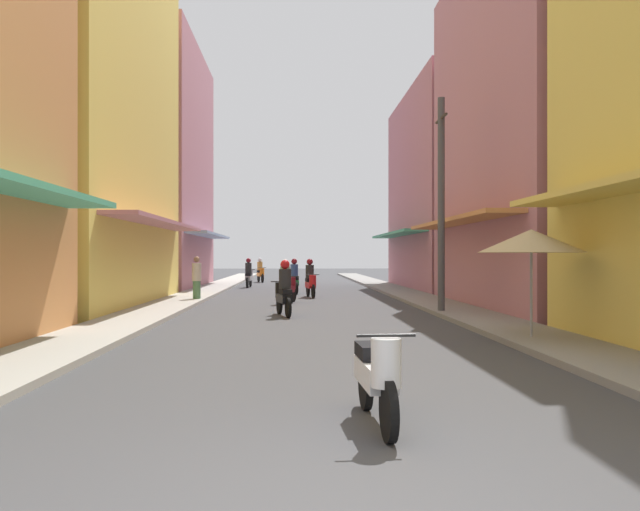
{
  "coord_description": "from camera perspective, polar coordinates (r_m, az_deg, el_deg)",
  "views": [
    {
      "loc": [
        -0.36,
        -3.93,
        1.68
      ],
      "look_at": [
        0.43,
        15.33,
        1.7
      ],
      "focal_mm": 35.96,
      "sensor_mm": 36.0,
      "label": 1
    }
  ],
  "objects": [
    {
      "name": "ground_plane",
      "position": [
        27.35,
        -1.59,
        -3.59
      ],
      "size": [
        120.42,
        120.42,
        0.0
      ],
      "primitive_type": "plane",
      "color": "#424244"
    },
    {
      "name": "sidewalk_left",
      "position": [
        27.66,
        -10.94,
        -3.43
      ],
      "size": [
        1.72,
        62.74,
        0.12
      ],
      "primitive_type": "cube",
      "color": "#ADA89E",
      "rests_on": "ground"
    },
    {
      "name": "sidewalk_right",
      "position": [
        27.77,
        7.72,
        -3.41
      ],
      "size": [
        1.72,
        62.74,
        0.12
      ],
      "primitive_type": "cube",
      "color": "gray",
      "rests_on": "ground"
    },
    {
      "name": "building_left_mid",
      "position": [
        23.87,
        -22.42,
        13.19
      ],
      "size": [
        7.05,
        12.09,
        14.32
      ],
      "color": "#EFD159",
      "rests_on": "ground"
    },
    {
      "name": "building_left_far",
      "position": [
        35.52,
        -15.44,
        7.48
      ],
      "size": [
        7.05,
        11.25,
        12.69
      ],
      "color": "#B7727F",
      "rests_on": "ground"
    },
    {
      "name": "building_right_mid",
      "position": [
        22.48,
        20.85,
        10.68
      ],
      "size": [
        7.05,
        11.02,
        11.75
      ],
      "color": "#B7727F",
      "rests_on": "ground"
    },
    {
      "name": "building_right_far",
      "position": [
        33.61,
        12.73,
        5.59
      ],
      "size": [
        7.05,
        12.16,
        9.99
      ],
      "color": "#B7727F",
      "rests_on": "ground"
    },
    {
      "name": "motorbike_white",
      "position": [
        6.47,
        5.1,
        -10.54
      ],
      "size": [
        0.55,
        1.81,
        0.96
      ],
      "color": "black",
      "rests_on": "ground"
    },
    {
      "name": "motorbike_red",
      "position": [
        26.18,
        -0.86,
        -2.2
      ],
      "size": [
        0.56,
        1.8,
        1.58
      ],
      "color": "black",
      "rests_on": "ground"
    },
    {
      "name": "motorbike_black",
      "position": [
        18.03,
        -3.24,
        -3.17
      ],
      "size": [
        0.63,
        1.79,
        1.58
      ],
      "color": "black",
      "rests_on": "ground"
    },
    {
      "name": "motorbike_orange",
      "position": [
        41.48,
        -5.33,
        -1.42
      ],
      "size": [
        0.67,
        1.77,
        1.58
      ],
      "color": "black",
      "rests_on": "ground"
    },
    {
      "name": "motorbike_silver",
      "position": [
        34.62,
        -6.35,
        -1.68
      ],
      "size": [
        0.55,
        1.81,
        1.58
      ],
      "color": "black",
      "rests_on": "ground"
    },
    {
      "name": "motorbike_green",
      "position": [
        28.58,
        -2.38,
        -2.02
      ],
      "size": [
        0.62,
        1.79,
        1.58
      ],
      "color": "black",
      "rests_on": "ground"
    },
    {
      "name": "motorbike_maroon",
      "position": [
        22.84,
        -2.97,
        -2.52
      ],
      "size": [
        0.77,
        1.73,
        1.58
      ],
      "color": "black",
      "rests_on": "ground"
    },
    {
      "name": "pedestrian_midway",
      "position": [
        23.95,
        -10.91,
        -2.08
      ],
      "size": [
        0.34,
        0.34,
        1.68
      ],
      "color": "#598C59",
      "rests_on": "ground"
    },
    {
      "name": "vendor_umbrella",
      "position": [
        13.07,
        18.28,
        1.23
      ],
      "size": [
        2.04,
        2.04,
        2.2
      ],
      "color": "#99999E",
      "rests_on": "ground"
    },
    {
      "name": "utility_pole",
      "position": [
        18.79,
        10.74,
        4.57
      ],
      "size": [
        0.2,
        1.2,
        6.25
      ],
      "color": "#4C4C4F",
      "rests_on": "ground"
    }
  ]
}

